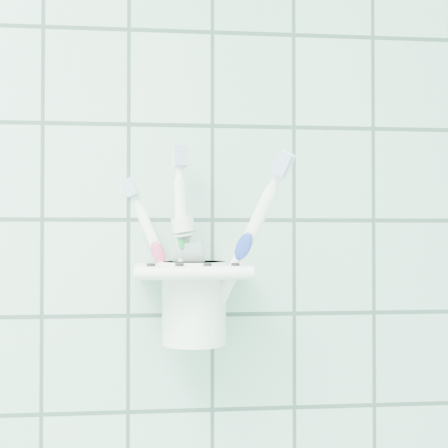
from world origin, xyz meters
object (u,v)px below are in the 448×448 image
cup (194,299)px  toothbrush_pink (194,246)px  holder_bracket (192,272)px  toothbrush_orange (203,235)px  toothbrush_blue (185,239)px  toothpaste_tube (201,266)px

cup → toothbrush_pink: size_ratio=0.47×
holder_bracket → toothbrush_orange: size_ratio=0.57×
toothbrush_blue → toothpaste_tube: (0.02, 0.01, -0.03)m
toothbrush_pink → holder_bracket: bearing=-94.7°
holder_bracket → toothbrush_orange: 0.04m
cup → holder_bracket: bearing=-125.8°
holder_bracket → toothbrush_pink: bearing=79.2°
holder_bracket → toothbrush_orange: toothbrush_orange is taller
toothbrush_blue → cup: bearing=10.7°
holder_bracket → cup: (0.00, 0.00, -0.03)m
holder_bracket → toothpaste_tube: (0.01, 0.01, 0.01)m
cup → toothpaste_tube: toothpaste_tube is taller
holder_bracket → toothpaste_tube: bearing=47.8°
cup → toothbrush_orange: toothbrush_orange is taller
toothbrush_orange → toothpaste_tube: 0.04m
toothpaste_tube → toothbrush_pink: bearing=163.7°
toothbrush_orange → toothpaste_tube: bearing=128.6°
holder_bracket → cup: size_ratio=1.35×
holder_bracket → toothbrush_orange: (0.01, 0.00, 0.04)m
toothbrush_orange → toothpaste_tube: toothbrush_orange is taller
holder_bracket → toothbrush_blue: 0.04m
toothbrush_pink → toothbrush_blue: size_ratio=0.91×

